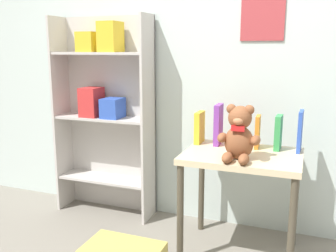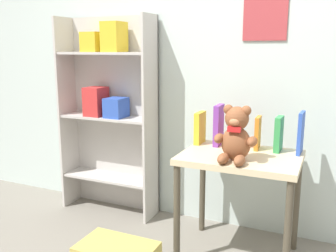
# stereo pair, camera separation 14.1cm
# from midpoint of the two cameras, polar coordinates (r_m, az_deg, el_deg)

# --- Properties ---
(wall_back) EXTENTS (4.80, 0.07, 2.50)m
(wall_back) POSITION_cam_midpoint_polar(r_m,az_deg,el_deg) (2.61, 6.85, 11.63)
(wall_back) COLOR silver
(wall_back) RESTS_ON ground_plane
(bookshelf_side) EXTENTS (0.75, 0.23, 1.48)m
(bookshelf_side) POSITION_cam_midpoint_polar(r_m,az_deg,el_deg) (2.86, -10.94, 3.17)
(bookshelf_side) COLOR #BCB7B2
(bookshelf_side) RESTS_ON ground_plane
(display_table) EXTENTS (0.68, 0.52, 0.65)m
(display_table) POSITION_cam_midpoint_polar(r_m,az_deg,el_deg) (2.26, 9.44, -6.43)
(display_table) COLOR beige
(display_table) RESTS_ON ground_plane
(teddy_bear) EXTENTS (0.23, 0.21, 0.31)m
(teddy_bear) POSITION_cam_midpoint_polar(r_m,az_deg,el_deg) (2.07, 8.86, -1.37)
(teddy_bear) COLOR brown
(teddy_bear) RESTS_ON display_table
(book_standing_yellow) EXTENTS (0.04, 0.14, 0.21)m
(book_standing_yellow) POSITION_cam_midpoint_polar(r_m,az_deg,el_deg) (2.43, 3.17, -0.22)
(book_standing_yellow) COLOR gold
(book_standing_yellow) RESTS_ON display_table
(book_standing_purple) EXTENTS (0.04, 0.14, 0.26)m
(book_standing_purple) POSITION_cam_midpoint_polar(r_m,az_deg,el_deg) (2.39, 6.01, 0.21)
(book_standing_purple) COLOR purple
(book_standing_purple) RESTS_ON display_table
(book_standing_red) EXTENTS (0.05, 0.12, 0.21)m
(book_standing_red) POSITION_cam_midpoint_polar(r_m,az_deg,el_deg) (2.36, 8.81, -0.68)
(book_standing_red) COLOR red
(book_standing_red) RESTS_ON display_table
(book_standing_orange) EXTENTS (0.03, 0.12, 0.20)m
(book_standing_orange) POSITION_cam_midpoint_polar(r_m,az_deg,el_deg) (2.35, 11.82, -0.89)
(book_standing_orange) COLOR orange
(book_standing_orange) RESTS_ON display_table
(book_standing_green) EXTENTS (0.04, 0.12, 0.21)m
(book_standing_green) POSITION_cam_midpoint_polar(r_m,az_deg,el_deg) (2.34, 14.82, -0.99)
(book_standing_green) COLOR #33934C
(book_standing_green) RESTS_ON display_table
(book_standing_blue) EXTENTS (0.03, 0.14, 0.25)m
(book_standing_blue) POSITION_cam_midpoint_polar(r_m,az_deg,el_deg) (2.33, 17.86, -0.78)
(book_standing_blue) COLOR #2D51B7
(book_standing_blue) RESTS_ON display_table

